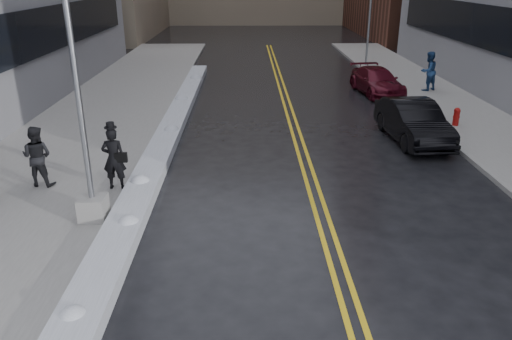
{
  "coord_description": "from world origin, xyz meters",
  "views": [
    {
      "loc": [
        0.55,
        -9.29,
        5.93
      ],
      "look_at": [
        0.77,
        2.35,
        1.3
      ],
      "focal_mm": 35.0,
      "sensor_mm": 36.0,
      "label": 1
    }
  ],
  "objects_px": {
    "fire_hydrant": "(457,116)",
    "traffic_signal": "(370,14)",
    "pedestrian_fedora": "(114,159)",
    "car_maroon": "(377,81)",
    "pedestrian_b": "(37,156)",
    "car_black": "(413,121)",
    "lamppost": "(83,128)",
    "pedestrian_east": "(428,71)"
  },
  "relations": [
    {
      "from": "car_black",
      "to": "car_maroon",
      "type": "xyz_separation_m",
      "value": [
        0.57,
        7.8,
        -0.1
      ]
    },
    {
      "from": "lamppost",
      "to": "car_black",
      "type": "height_order",
      "value": "lamppost"
    },
    {
      "from": "car_black",
      "to": "car_maroon",
      "type": "bearing_deg",
      "value": 82.04
    },
    {
      "from": "pedestrian_b",
      "to": "car_maroon",
      "type": "xyz_separation_m",
      "value": [
        12.77,
        12.11,
        -0.38
      ]
    },
    {
      "from": "pedestrian_east",
      "to": "car_maroon",
      "type": "xyz_separation_m",
      "value": [
        -2.66,
        -0.1,
        -0.5
      ]
    },
    {
      "from": "traffic_signal",
      "to": "car_black",
      "type": "relative_size",
      "value": 1.31
    },
    {
      "from": "traffic_signal",
      "to": "lamppost",
      "type": "bearing_deg",
      "value": -118.21
    },
    {
      "from": "lamppost",
      "to": "car_black",
      "type": "relative_size",
      "value": 1.67
    },
    {
      "from": "fire_hydrant",
      "to": "traffic_signal",
      "type": "relative_size",
      "value": 0.12
    },
    {
      "from": "pedestrian_fedora",
      "to": "car_maroon",
      "type": "bearing_deg",
      "value": -131.01
    },
    {
      "from": "pedestrian_b",
      "to": "lamppost",
      "type": "bearing_deg",
      "value": 141.83
    },
    {
      "from": "pedestrian_fedora",
      "to": "fire_hydrant",
      "type": "bearing_deg",
      "value": -154.19
    },
    {
      "from": "pedestrian_fedora",
      "to": "car_black",
      "type": "xyz_separation_m",
      "value": [
        9.95,
        4.57,
        -0.29
      ]
    },
    {
      "from": "lamppost",
      "to": "pedestrian_fedora",
      "type": "bearing_deg",
      "value": 87.03
    },
    {
      "from": "lamppost",
      "to": "fire_hydrant",
      "type": "xyz_separation_m",
      "value": [
        12.3,
        8.0,
        -1.98
      ]
    },
    {
      "from": "traffic_signal",
      "to": "fire_hydrant",
      "type": "bearing_deg",
      "value": -87.95
    },
    {
      "from": "pedestrian_east",
      "to": "car_black",
      "type": "bearing_deg",
      "value": 39.71
    },
    {
      "from": "fire_hydrant",
      "to": "car_black",
      "type": "bearing_deg",
      "value": -146.39
    },
    {
      "from": "traffic_signal",
      "to": "car_black",
      "type": "distance_m",
      "value": 15.82
    },
    {
      "from": "pedestrian_b",
      "to": "car_black",
      "type": "bearing_deg",
      "value": -153.1
    },
    {
      "from": "lamppost",
      "to": "pedestrian_east",
      "type": "height_order",
      "value": "lamppost"
    },
    {
      "from": "car_maroon",
      "to": "fire_hydrant",
      "type": "bearing_deg",
      "value": -81.92
    },
    {
      "from": "fire_hydrant",
      "to": "lamppost",
      "type": "bearing_deg",
      "value": -146.96
    },
    {
      "from": "pedestrian_b",
      "to": "car_black",
      "type": "xyz_separation_m",
      "value": [
        12.2,
        4.31,
        -0.28
      ]
    },
    {
      "from": "fire_hydrant",
      "to": "pedestrian_fedora",
      "type": "distance_m",
      "value": 13.64
    },
    {
      "from": "traffic_signal",
      "to": "car_black",
      "type": "xyz_separation_m",
      "value": [
        -1.75,
        -15.5,
        -2.65
      ]
    },
    {
      "from": "pedestrian_fedora",
      "to": "car_maroon",
      "type": "xyz_separation_m",
      "value": [
        10.52,
        12.37,
        -0.39
      ]
    },
    {
      "from": "lamppost",
      "to": "pedestrian_fedora",
      "type": "xyz_separation_m",
      "value": [
        0.1,
        1.93,
        -1.49
      ]
    },
    {
      "from": "pedestrian_east",
      "to": "fire_hydrant",
      "type": "bearing_deg",
      "value": 53.27
    },
    {
      "from": "fire_hydrant",
      "to": "car_maroon",
      "type": "xyz_separation_m",
      "value": [
        -1.68,
        6.3,
        0.11
      ]
    },
    {
      "from": "pedestrian_b",
      "to": "traffic_signal",
      "type": "bearing_deg",
      "value": -117.71
    },
    {
      "from": "pedestrian_fedora",
      "to": "car_maroon",
      "type": "relative_size",
      "value": 0.4
    },
    {
      "from": "fire_hydrant",
      "to": "pedestrian_b",
      "type": "relative_size",
      "value": 0.41
    },
    {
      "from": "lamppost",
      "to": "traffic_signal",
      "type": "relative_size",
      "value": 1.27
    },
    {
      "from": "fire_hydrant",
      "to": "pedestrian_fedora",
      "type": "xyz_separation_m",
      "value": [
        -12.2,
        -6.07,
        0.5
      ]
    },
    {
      "from": "lamppost",
      "to": "car_black",
      "type": "bearing_deg",
      "value": 32.91
    },
    {
      "from": "traffic_signal",
      "to": "car_maroon",
      "type": "distance_m",
      "value": 8.26
    },
    {
      "from": "pedestrian_east",
      "to": "car_black",
      "type": "xyz_separation_m",
      "value": [
        -3.23,
        -7.9,
        -0.4
      ]
    },
    {
      "from": "pedestrian_fedora",
      "to": "pedestrian_east",
      "type": "distance_m",
      "value": 18.14
    },
    {
      "from": "pedestrian_b",
      "to": "car_maroon",
      "type": "height_order",
      "value": "pedestrian_b"
    },
    {
      "from": "traffic_signal",
      "to": "pedestrian_b",
      "type": "height_order",
      "value": "traffic_signal"
    },
    {
      "from": "pedestrian_fedora",
      "to": "pedestrian_b",
      "type": "height_order",
      "value": "pedestrian_fedora"
    }
  ]
}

